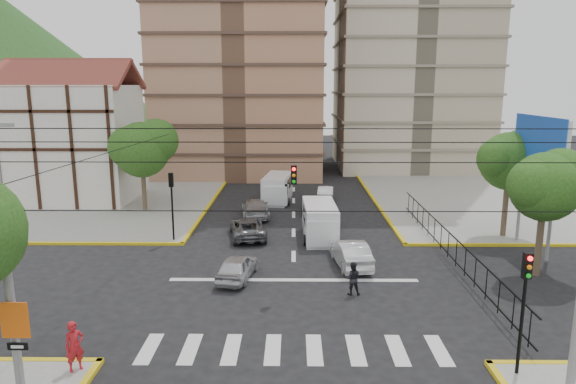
{
  "coord_description": "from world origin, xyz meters",
  "views": [
    {
      "loc": [
        -0.02,
        -24.13,
        10.01
      ],
      "look_at": [
        -0.33,
        4.6,
        4.0
      ],
      "focal_mm": 32.0,
      "sensor_mm": 36.0,
      "label": 1
    }
  ],
  "objects_px": {
    "traffic_light_se": "(524,293)",
    "pedestrian_sw_corner": "(75,346)",
    "van_right_lane": "(320,223)",
    "van_left_lane": "(277,189)",
    "traffic_light_nw": "(172,195)",
    "pedestrian_crosswalk": "(352,278)",
    "district_sign": "(16,329)",
    "car_silver_front_left": "(237,267)",
    "car_white_front_right": "(350,253)"
  },
  "relations": [
    {
      "from": "traffic_light_se",
      "to": "district_sign",
      "type": "distance_m",
      "value": 16.68
    },
    {
      "from": "traffic_light_nw",
      "to": "pedestrian_sw_corner",
      "type": "height_order",
      "value": "traffic_light_nw"
    },
    {
      "from": "traffic_light_nw",
      "to": "van_right_lane",
      "type": "height_order",
      "value": "traffic_light_nw"
    },
    {
      "from": "traffic_light_se",
      "to": "car_white_front_right",
      "type": "xyz_separation_m",
      "value": [
        -4.61,
        11.25,
        -2.37
      ]
    },
    {
      "from": "traffic_light_se",
      "to": "car_white_front_right",
      "type": "height_order",
      "value": "traffic_light_se"
    },
    {
      "from": "traffic_light_nw",
      "to": "car_white_front_right",
      "type": "height_order",
      "value": "traffic_light_nw"
    },
    {
      "from": "van_left_lane",
      "to": "car_white_front_right",
      "type": "xyz_separation_m",
      "value": [
        4.62,
        -16.06,
        -0.38
      ]
    },
    {
      "from": "car_white_front_right",
      "to": "pedestrian_sw_corner",
      "type": "xyz_separation_m",
      "value": [
        -10.86,
        -11.21,
        0.32
      ]
    },
    {
      "from": "traffic_light_nw",
      "to": "car_silver_front_left",
      "type": "bearing_deg",
      "value": -52.95
    },
    {
      "from": "traffic_light_nw",
      "to": "pedestrian_crosswalk",
      "type": "distance_m",
      "value": 13.78
    },
    {
      "from": "traffic_light_nw",
      "to": "van_right_lane",
      "type": "xyz_separation_m",
      "value": [
        9.53,
        0.66,
        -1.97
      ]
    },
    {
      "from": "traffic_light_nw",
      "to": "van_left_lane",
      "type": "xyz_separation_m",
      "value": [
        6.38,
        11.71,
        -1.99
      ]
    },
    {
      "from": "traffic_light_nw",
      "to": "pedestrian_sw_corner",
      "type": "relative_size",
      "value": 2.42
    },
    {
      "from": "traffic_light_nw",
      "to": "pedestrian_crosswalk",
      "type": "relative_size",
      "value": 2.66
    },
    {
      "from": "district_sign",
      "to": "pedestrian_crosswalk",
      "type": "bearing_deg",
      "value": 36.42
    },
    {
      "from": "van_left_lane",
      "to": "car_white_front_right",
      "type": "bearing_deg",
      "value": -66.68
    },
    {
      "from": "pedestrian_crosswalk",
      "to": "traffic_light_nw",
      "type": "bearing_deg",
      "value": -37.03
    },
    {
      "from": "car_silver_front_left",
      "to": "van_left_lane",
      "type": "bearing_deg",
      "value": -85.17
    },
    {
      "from": "district_sign",
      "to": "pedestrian_crosswalk",
      "type": "height_order",
      "value": "district_sign"
    },
    {
      "from": "district_sign",
      "to": "van_right_lane",
      "type": "distance_m",
      "value": 20.64
    },
    {
      "from": "traffic_light_se",
      "to": "pedestrian_crosswalk",
      "type": "bearing_deg",
      "value": 124.67
    },
    {
      "from": "district_sign",
      "to": "van_right_lane",
      "type": "relative_size",
      "value": 0.61
    },
    {
      "from": "car_silver_front_left",
      "to": "pedestrian_sw_corner",
      "type": "bearing_deg",
      "value": 72.39
    },
    {
      "from": "traffic_light_se",
      "to": "car_silver_front_left",
      "type": "height_order",
      "value": "traffic_light_se"
    },
    {
      "from": "traffic_light_nw",
      "to": "pedestrian_crosswalk",
      "type": "xyz_separation_m",
      "value": [
        10.65,
        -8.44,
        -2.29
      ]
    },
    {
      "from": "district_sign",
      "to": "traffic_light_se",
      "type": "bearing_deg",
      "value": 4.95
    },
    {
      "from": "district_sign",
      "to": "pedestrian_sw_corner",
      "type": "bearing_deg",
      "value": 52.52
    },
    {
      "from": "van_right_lane",
      "to": "pedestrian_sw_corner",
      "type": "bearing_deg",
      "value": -122.26
    },
    {
      "from": "traffic_light_se",
      "to": "traffic_light_nw",
      "type": "bearing_deg",
      "value": 135.0
    },
    {
      "from": "van_left_lane",
      "to": "car_silver_front_left",
      "type": "xyz_separation_m",
      "value": [
        -1.53,
        -18.12,
        -0.47
      ]
    },
    {
      "from": "van_right_lane",
      "to": "van_left_lane",
      "type": "height_order",
      "value": "van_right_lane"
    },
    {
      "from": "van_right_lane",
      "to": "van_left_lane",
      "type": "distance_m",
      "value": 11.49
    },
    {
      "from": "traffic_light_se",
      "to": "pedestrian_crosswalk",
      "type": "xyz_separation_m",
      "value": [
        -4.95,
        7.16,
        -2.29
      ]
    },
    {
      "from": "traffic_light_nw",
      "to": "van_right_lane",
      "type": "distance_m",
      "value": 9.76
    },
    {
      "from": "pedestrian_crosswalk",
      "to": "car_white_front_right",
      "type": "bearing_deg",
      "value": -93.42
    },
    {
      "from": "pedestrian_sw_corner",
      "to": "pedestrian_crosswalk",
      "type": "height_order",
      "value": "pedestrian_sw_corner"
    },
    {
      "from": "traffic_light_se",
      "to": "car_silver_front_left",
      "type": "xyz_separation_m",
      "value": [
        -10.76,
        9.18,
        -2.45
      ]
    },
    {
      "from": "van_left_lane",
      "to": "pedestrian_crosswalk",
      "type": "relative_size",
      "value": 3.24
    },
    {
      "from": "car_white_front_right",
      "to": "pedestrian_crosswalk",
      "type": "xyz_separation_m",
      "value": [
        -0.34,
        -4.09,
        0.09
      ]
    },
    {
      "from": "traffic_light_nw",
      "to": "car_white_front_right",
      "type": "xyz_separation_m",
      "value": [
        10.99,
        -4.35,
        -2.37
      ]
    },
    {
      "from": "traffic_light_se",
      "to": "pedestrian_sw_corner",
      "type": "distance_m",
      "value": 15.61
    },
    {
      "from": "van_right_lane",
      "to": "car_white_front_right",
      "type": "relative_size",
      "value": 1.17
    },
    {
      "from": "car_silver_front_left",
      "to": "car_white_front_right",
      "type": "xyz_separation_m",
      "value": [
        6.15,
        2.07,
        0.08
      ]
    },
    {
      "from": "district_sign",
      "to": "car_white_front_right",
      "type": "height_order",
      "value": "district_sign"
    },
    {
      "from": "district_sign",
      "to": "van_right_lane",
      "type": "bearing_deg",
      "value": 59.24
    },
    {
      "from": "traffic_light_nw",
      "to": "district_sign",
      "type": "distance_m",
      "value": 17.08
    },
    {
      "from": "traffic_light_se",
      "to": "car_silver_front_left",
      "type": "bearing_deg",
      "value": 139.51
    },
    {
      "from": "traffic_light_nw",
      "to": "traffic_light_se",
      "type": "bearing_deg",
      "value": -45.0
    },
    {
      "from": "traffic_light_se",
      "to": "district_sign",
      "type": "bearing_deg",
      "value": -175.05
    },
    {
      "from": "district_sign",
      "to": "pedestrian_sw_corner",
      "type": "height_order",
      "value": "district_sign"
    }
  ]
}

